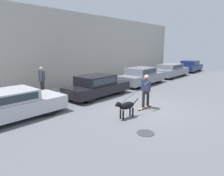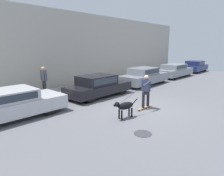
# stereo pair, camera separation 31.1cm
# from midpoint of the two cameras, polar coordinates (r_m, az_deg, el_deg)

# --- Properties ---
(ground_plane) EXTENTS (36.00, 36.00, 0.00)m
(ground_plane) POSITION_cam_midpoint_polar(r_m,az_deg,el_deg) (9.96, 7.80, -5.58)
(ground_plane) COLOR slate
(back_wall) EXTENTS (32.00, 0.30, 5.40)m
(back_wall) POSITION_cam_midpoint_polar(r_m,az_deg,el_deg) (14.52, -16.24, 10.38)
(back_wall) COLOR #ADA89E
(back_wall) RESTS_ON ground_plane
(sidewalk_curb) EXTENTS (30.00, 2.48, 0.14)m
(sidewalk_curb) POSITION_cam_midpoint_polar(r_m,az_deg,el_deg) (13.68, -12.34, -0.60)
(sidewalk_curb) COLOR #A39E93
(sidewalk_curb) RESTS_ON ground_plane
(parked_car_0) EXTENTS (4.54, 1.93, 1.23)m
(parked_car_0) POSITION_cam_midpoint_polar(r_m,az_deg,el_deg) (9.23, -28.54, -4.43)
(parked_car_0) COLOR black
(parked_car_0) RESTS_ON ground_plane
(parked_car_1) EXTENTS (4.20, 1.73, 1.28)m
(parked_car_1) POSITION_cam_midpoint_polar(r_m,az_deg,el_deg) (11.96, -5.02, 0.53)
(parked_car_1) COLOR black
(parked_car_1) RESTS_ON ground_plane
(parked_car_2) EXTENTS (4.59, 1.85, 1.34)m
(parked_car_2) POSITION_cam_midpoint_polar(r_m,az_deg,el_deg) (15.76, 7.90, 3.32)
(parked_car_2) COLOR black
(parked_car_2) RESTS_ON ground_plane
(parked_car_3) EXTENTS (4.59, 1.88, 1.26)m
(parked_car_3) POSITION_cam_midpoint_polar(r_m,az_deg,el_deg) (20.39, 16.00, 4.86)
(parked_car_3) COLOR black
(parked_car_3) RESTS_ON ground_plane
(parked_car_4) EXTENTS (4.19, 1.89, 1.30)m
(parked_car_4) POSITION_cam_midpoint_polar(r_m,az_deg,el_deg) (25.32, 21.10, 5.83)
(parked_car_4) COLOR black
(parked_car_4) RESTS_ON ground_plane
(dog) EXTENTS (1.28, 0.45, 0.78)m
(dog) POSITION_cam_midpoint_polar(r_m,az_deg,el_deg) (8.34, 2.95, -5.19)
(dog) COLOR black
(dog) RESTS_ON ground_plane
(skateboarder) EXTENTS (2.63, 0.55, 1.64)m
(skateboarder) POSITION_cam_midpoint_polar(r_m,az_deg,el_deg) (9.65, 8.74, -0.40)
(skateboarder) COLOR beige
(skateboarder) RESTS_ON ground_plane
(pedestrian_with_bag) EXTENTS (0.24, 0.71, 1.64)m
(pedestrian_with_bag) POSITION_cam_midpoint_polar(r_m,az_deg,el_deg) (12.55, -20.07, 2.36)
(pedestrian_with_bag) COLOR #28282D
(pedestrian_with_bag) RESTS_ON sidewalk_curb
(manhole_cover) EXTENTS (0.62, 0.62, 0.01)m
(manhole_cover) POSITION_cam_midpoint_polar(r_m,az_deg,el_deg) (7.18, 8.31, -12.64)
(manhole_cover) COLOR #38383D
(manhole_cover) RESTS_ON ground_plane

